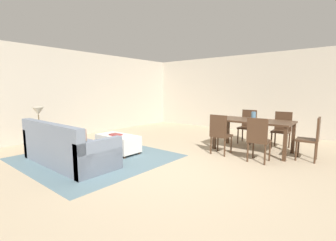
{
  "coord_description": "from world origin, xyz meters",
  "views": [
    {
      "loc": [
        2.57,
        -3.23,
        1.48
      ],
      "look_at": [
        -0.99,
        1.11,
        0.73
      ],
      "focal_mm": 24.84,
      "sensor_mm": 36.0,
      "label": 1
    }
  ],
  "objects_px": {
    "dining_chair_head_east": "(312,136)",
    "book_on_ottoman": "(116,135)",
    "couch": "(67,149)",
    "ottoman_table": "(118,143)",
    "table_lamp": "(38,112)",
    "vase_centerpiece": "(253,116)",
    "dining_chair_near_right": "(258,137)",
    "dining_chair_near_left": "(220,132)",
    "dining_chair_far_right": "(282,128)",
    "dining_table": "(253,124)",
    "side_table": "(40,134)",
    "dining_chair_far_left": "(248,124)"
  },
  "relations": [
    {
      "from": "side_table",
      "to": "dining_chair_far_right",
      "type": "bearing_deg",
      "value": 42.42
    },
    {
      "from": "couch",
      "to": "book_on_ottoman",
      "type": "distance_m",
      "value": 1.11
    },
    {
      "from": "dining_chair_head_east",
      "to": "vase_centerpiece",
      "type": "height_order",
      "value": "vase_centerpiece"
    },
    {
      "from": "dining_chair_head_east",
      "to": "table_lamp",
      "type": "bearing_deg",
      "value": -148.01
    },
    {
      "from": "dining_chair_head_east",
      "to": "dining_chair_far_left",
      "type": "bearing_deg",
      "value": 153.87
    },
    {
      "from": "table_lamp",
      "to": "dining_chair_head_east",
      "type": "relative_size",
      "value": 0.57
    },
    {
      "from": "side_table",
      "to": "dining_chair_near_right",
      "type": "height_order",
      "value": "dining_chair_near_right"
    },
    {
      "from": "dining_chair_far_right",
      "to": "dining_chair_far_left",
      "type": "bearing_deg",
      "value": 179.34
    },
    {
      "from": "ottoman_table",
      "to": "dining_chair_far_left",
      "type": "xyz_separation_m",
      "value": [
        1.97,
        2.97,
        0.28
      ]
    },
    {
      "from": "couch",
      "to": "ottoman_table",
      "type": "distance_m",
      "value": 1.16
    },
    {
      "from": "dining_chair_near_right",
      "to": "dining_chair_head_east",
      "type": "height_order",
      "value": "same"
    },
    {
      "from": "side_table",
      "to": "dining_chair_far_left",
      "type": "bearing_deg",
      "value": 48.85
    },
    {
      "from": "side_table",
      "to": "vase_centerpiece",
      "type": "distance_m",
      "value": 5.15
    },
    {
      "from": "dining_chair_head_east",
      "to": "dining_chair_near_left",
      "type": "bearing_deg",
      "value": -155.37
    },
    {
      "from": "table_lamp",
      "to": "vase_centerpiece",
      "type": "relative_size",
      "value": 2.66
    },
    {
      "from": "dining_chair_far_left",
      "to": "dining_chair_far_right",
      "type": "relative_size",
      "value": 1.0
    },
    {
      "from": "couch",
      "to": "dining_chair_near_right",
      "type": "xyz_separation_m",
      "value": [
        2.95,
        2.48,
        0.23
      ]
    },
    {
      "from": "ottoman_table",
      "to": "dining_chair_near_left",
      "type": "bearing_deg",
      "value": 35.67
    },
    {
      "from": "couch",
      "to": "dining_chair_far_left",
      "type": "relative_size",
      "value": 2.42
    },
    {
      "from": "couch",
      "to": "book_on_ottoman",
      "type": "xyz_separation_m",
      "value": [
        0.16,
        1.09,
        0.15
      ]
    },
    {
      "from": "side_table",
      "to": "dining_chair_far_right",
      "type": "xyz_separation_m",
      "value": [
        4.43,
        4.05,
        0.09
      ]
    },
    {
      "from": "side_table",
      "to": "table_lamp",
      "type": "height_order",
      "value": "table_lamp"
    },
    {
      "from": "table_lamp",
      "to": "dining_chair_head_east",
      "type": "height_order",
      "value": "table_lamp"
    },
    {
      "from": "couch",
      "to": "dining_chair_far_left",
      "type": "bearing_deg",
      "value": 62.65
    },
    {
      "from": "table_lamp",
      "to": "book_on_ottoman",
      "type": "xyz_separation_m",
      "value": [
        1.57,
        1.03,
        -0.51
      ]
    },
    {
      "from": "couch",
      "to": "dining_chair_far_right",
      "type": "distance_m",
      "value": 5.1
    },
    {
      "from": "table_lamp",
      "to": "dining_table",
      "type": "height_order",
      "value": "table_lamp"
    },
    {
      "from": "dining_chair_near_left",
      "to": "dining_chair_far_right",
      "type": "bearing_deg",
      "value": 59.47
    },
    {
      "from": "dining_chair_head_east",
      "to": "dining_chair_near_right",
      "type": "bearing_deg",
      "value": -135.17
    },
    {
      "from": "dining_chair_far_left",
      "to": "dining_chair_far_right",
      "type": "xyz_separation_m",
      "value": [
        0.88,
        -0.01,
        0.0
      ]
    },
    {
      "from": "dining_chair_far_left",
      "to": "dining_chair_head_east",
      "type": "xyz_separation_m",
      "value": [
        1.65,
        -0.81,
        0.0
      ]
    },
    {
      "from": "ottoman_table",
      "to": "book_on_ottoman",
      "type": "height_order",
      "value": "book_on_ottoman"
    },
    {
      "from": "side_table",
      "to": "dining_chair_head_east",
      "type": "xyz_separation_m",
      "value": [
        5.2,
        3.25,
        0.09
      ]
    },
    {
      "from": "couch",
      "to": "ottoman_table",
      "type": "bearing_deg",
      "value": 81.92
    },
    {
      "from": "dining_chair_near_left",
      "to": "vase_centerpiece",
      "type": "bearing_deg",
      "value": 59.08
    },
    {
      "from": "side_table",
      "to": "dining_chair_near_left",
      "type": "distance_m",
      "value": 4.28
    },
    {
      "from": "dining_table",
      "to": "table_lamp",
      "type": "bearing_deg",
      "value": -140.59
    },
    {
      "from": "dining_chair_near_left",
      "to": "dining_chair_far_right",
      "type": "relative_size",
      "value": 1.0
    },
    {
      "from": "dining_chair_head_east",
      "to": "book_on_ottoman",
      "type": "height_order",
      "value": "dining_chair_head_east"
    },
    {
      "from": "book_on_ottoman",
      "to": "dining_chair_far_left",
      "type": "bearing_deg",
      "value": 56.93
    },
    {
      "from": "ottoman_table",
      "to": "dining_chair_near_left",
      "type": "xyz_separation_m",
      "value": [
        1.92,
        1.38,
        0.28
      ]
    },
    {
      "from": "dining_chair_far_left",
      "to": "book_on_ottoman",
      "type": "xyz_separation_m",
      "value": [
        -1.97,
        -3.03,
        -0.08
      ]
    },
    {
      "from": "couch",
      "to": "dining_table",
      "type": "relative_size",
      "value": 1.28
    },
    {
      "from": "table_lamp",
      "to": "couch",
      "type": "bearing_deg",
      "value": -2.47
    },
    {
      "from": "ottoman_table",
      "to": "book_on_ottoman",
      "type": "relative_size",
      "value": 4.09
    },
    {
      "from": "dining_chair_near_right",
      "to": "book_on_ottoman",
      "type": "distance_m",
      "value": 3.12
    },
    {
      "from": "side_table",
      "to": "dining_chair_head_east",
      "type": "bearing_deg",
      "value": 31.99
    },
    {
      "from": "vase_centerpiece",
      "to": "dining_chair_near_right",
      "type": "bearing_deg",
      "value": -64.18
    },
    {
      "from": "dining_chair_far_right",
      "to": "dining_chair_head_east",
      "type": "relative_size",
      "value": 1.0
    },
    {
      "from": "dining_chair_far_right",
      "to": "dining_table",
      "type": "bearing_deg",
      "value": -120.45
    }
  ]
}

